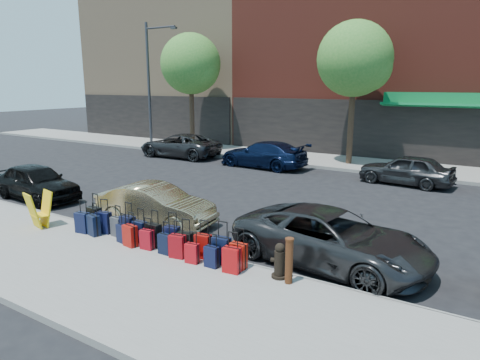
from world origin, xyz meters
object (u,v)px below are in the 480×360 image
Objects in this scene: bollard at (289,260)px; car_near_1 at (155,205)px; suitcase_front_5 at (154,235)px; fire_hydrant at (280,262)px; car_near_2 at (331,238)px; car_far_2 at (406,169)px; car_far_0 at (180,145)px; car_far_1 at (263,154)px; display_rack at (39,210)px; tree_left at (192,66)px; tree_center at (357,61)px; car_near_0 at (36,182)px; streetlight at (151,78)px.

car_near_1 is at bearing 162.01° from bollard.
fire_hydrant is (3.63, 0.06, 0.06)m from suitcase_front_5.
car_far_2 is at bearing 8.53° from car_near_2.
car_far_1 is at bearing 85.71° from car_far_0.
car_far_2 is at bearing 67.50° from fire_hydrant.
car_near_1 reaches higher than fire_hydrant.
display_rack is at bearing -0.13° from car_far_1.
display_rack is at bearing -175.84° from bollard.
display_rack is at bearing -27.68° from car_far_2.
bollard is at bearing -114.64° from car_near_1.
car_near_2 is (4.21, 1.64, 0.22)m from suitcase_front_5.
tree_left reaches higher than car_far_0.
car_far_1 is at bearing 99.79° from fire_hydrant.
tree_center is 1.45× the size of car_far_0.
tree_left reaches higher than car_near_2.
car_near_1 is (-5.40, 1.75, -0.04)m from bollard.
car_near_1 is 12.66m from car_far_0.
display_rack is at bearing -167.77° from suitcase_front_5.
car_near_0 is 11.55m from car_near_2.
car_near_2 is 12.40m from car_far_1.
car_far_1 reaches higher than car_far_2.
display_rack is at bearing -118.43° from car_near_0.
car_far_1 reaches higher than suitcase_front_5.
car_near_1 is (-1.48, 1.66, 0.18)m from suitcase_front_5.
tree_center reaches higher than car_near_2.
bollard is at bearing 17.23° from display_rack.
car_far_0 reaches higher than car_near_1.
car_near_2 is 9.80m from car_far_2.
car_near_1 is at bearing 97.17° from car_near_2.
bollard is at bearing -77.40° from tree_center.
car_near_2 is 1.23× the size of car_far_2.
display_rack is 0.21× the size of car_far_0.
streetlight is 1.66× the size of car_near_2.
car_near_0 is at bearing -19.18° from car_far_1.
suitcase_front_5 reaches higher than fire_hydrant.
car_near_0 reaches higher than car_near_2.
streetlight is at bearing 140.55° from bollard.
tree_center is 6.67m from car_far_1.
car_far_1 reaches higher than bollard.
suitcase_front_5 is (9.80, -14.32, -4.96)m from tree_left.
car_near_1 is at bearing -23.83° from car_far_2.
car_far_0 reaches higher than suitcase_front_5.
streetlight is 10.57m from car_far_1.
tree_left is 19.48m from car_near_2.
display_rack reaches higher than fire_hydrant.
tree_center is 1.86× the size of car_far_2.
bollard is at bearing 5.03° from car_far_2.
tree_left is 1.45× the size of car_far_0.
suitcase_front_5 is 7.50m from car_near_0.
car_near_2 reaches higher than display_rack.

